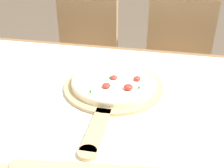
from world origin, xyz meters
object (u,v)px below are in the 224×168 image
(pizza, at_px, (114,81))
(chair_right, at_px, (177,67))
(pizza_peel, at_px, (112,89))
(chair_left, at_px, (84,59))

(pizza, height_order, chair_right, chair_right)
(pizza_peel, distance_m, chair_right, 0.80)
(pizza_peel, distance_m, pizza, 0.03)
(pizza, bearing_deg, chair_left, 115.28)
(chair_left, height_order, chair_right, same)
(pizza_peel, xyz_separation_m, chair_left, (-0.33, 0.72, -0.25))
(chair_left, bearing_deg, pizza_peel, -60.68)
(pizza_peel, relative_size, pizza, 1.82)
(chair_right, bearing_deg, chair_left, 178.42)
(pizza, distance_m, chair_left, 0.82)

